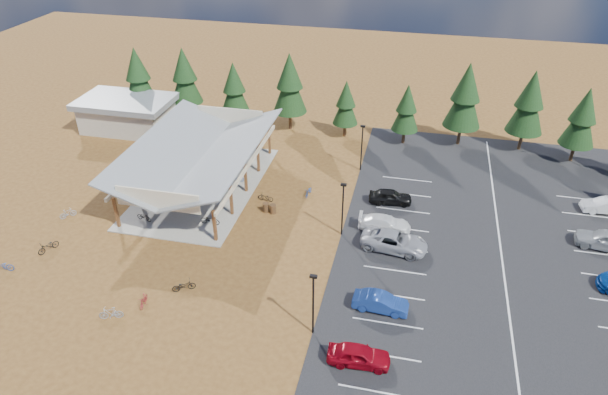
{
  "coord_description": "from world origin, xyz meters",
  "views": [
    {
      "loc": [
        10.46,
        -36.5,
        27.89
      ],
      "look_at": [
        1.0,
        4.69,
        1.61
      ],
      "focal_mm": 32.0,
      "sensor_mm": 36.0,
      "label": 1
    }
  ],
  "objects_px": {
    "lamp_post_2": "(362,145)",
    "lamp_post_0": "(313,300)",
    "outbuilding": "(127,113)",
    "bike_3": "(199,149)",
    "bike_5": "(210,199)",
    "lamp_post_1": "(343,206)",
    "bike_9": "(68,213)",
    "car_4": "(390,197)",
    "bike_8": "(48,246)",
    "bike_10": "(2,266)",
    "trash_bin_1": "(273,209)",
    "trash_bin_0": "(266,207)",
    "bike_14": "(309,192)",
    "bike_7": "(226,161)",
    "bike_0": "(144,217)",
    "car_3": "(385,223)",
    "bike_4": "(210,220)",
    "car_0": "(359,355)",
    "bike_13": "(111,313)",
    "car_1": "(380,302)",
    "bike_11": "(144,301)",
    "car_2": "(394,241)",
    "bike_16": "(266,197)",
    "bike_2": "(175,173)",
    "bike_12": "(184,286)",
    "car_8": "(607,240)",
    "bike_6": "(236,178)",
    "car_9": "(605,206)"
  },
  "relations": [
    {
      "from": "trash_bin_0",
      "to": "bike_10",
      "type": "bearing_deg",
      "value": -144.17
    },
    {
      "from": "trash_bin_1",
      "to": "bike_11",
      "type": "xyz_separation_m",
      "value": [
        -5.92,
        -14.04,
        -0.01
      ]
    },
    {
      "from": "trash_bin_1",
      "to": "bike_9",
      "type": "xyz_separation_m",
      "value": [
        -18.14,
        -4.95,
        0.01
      ]
    },
    {
      "from": "car_8",
      "to": "bike_6",
      "type": "bearing_deg",
      "value": -86.34
    },
    {
      "from": "car_4",
      "to": "bike_11",
      "type": "bearing_deg",
      "value": 131.34
    },
    {
      "from": "lamp_post_0",
      "to": "trash_bin_1",
      "type": "xyz_separation_m",
      "value": [
        -6.8,
        13.92,
        -2.53
      ]
    },
    {
      "from": "car_1",
      "to": "bike_7",
      "type": "bearing_deg",
      "value": 47.76
    },
    {
      "from": "lamp_post_1",
      "to": "bike_5",
      "type": "height_order",
      "value": "lamp_post_1"
    },
    {
      "from": "outbuilding",
      "to": "bike_8",
      "type": "height_order",
      "value": "outbuilding"
    },
    {
      "from": "car_4",
      "to": "outbuilding",
      "type": "bearing_deg",
      "value": 66.45
    },
    {
      "from": "outbuilding",
      "to": "lamp_post_2",
      "type": "height_order",
      "value": "lamp_post_2"
    },
    {
      "from": "car_2",
      "to": "bike_16",
      "type": "bearing_deg",
      "value": 75.91
    },
    {
      "from": "bike_14",
      "to": "bike_7",
      "type": "bearing_deg",
      "value": 165.3
    },
    {
      "from": "bike_9",
      "to": "bike_13",
      "type": "height_order",
      "value": "bike_13"
    },
    {
      "from": "bike_8",
      "to": "car_2",
      "type": "bearing_deg",
      "value": 36.87
    },
    {
      "from": "lamp_post_1",
      "to": "car_9",
      "type": "bearing_deg",
      "value": 21.07
    },
    {
      "from": "trash_bin_0",
      "to": "bike_2",
      "type": "bearing_deg",
      "value": 159.72
    },
    {
      "from": "lamp_post_0",
      "to": "lamp_post_2",
      "type": "bearing_deg",
      "value": 90.0
    },
    {
      "from": "bike_9",
      "to": "car_4",
      "type": "relative_size",
      "value": 0.38
    },
    {
      "from": "bike_9",
      "to": "bike_11",
      "type": "bearing_deg",
      "value": -176.95
    },
    {
      "from": "lamp_post_1",
      "to": "bike_8",
      "type": "bearing_deg",
      "value": -161.41
    },
    {
      "from": "car_2",
      "to": "car_8",
      "type": "relative_size",
      "value": 1.13
    },
    {
      "from": "lamp_post_2",
      "to": "trash_bin_1",
      "type": "relative_size",
      "value": 5.71
    },
    {
      "from": "bike_5",
      "to": "lamp_post_1",
      "type": "bearing_deg",
      "value": -91.95
    },
    {
      "from": "bike_3",
      "to": "trash_bin_1",
      "type": "bearing_deg",
      "value": -131.89
    },
    {
      "from": "trash_bin_1",
      "to": "bike_10",
      "type": "relative_size",
      "value": 0.47
    },
    {
      "from": "car_3",
      "to": "bike_14",
      "type": "bearing_deg",
      "value": 58.67
    },
    {
      "from": "trash_bin_0",
      "to": "bike_14",
      "type": "distance_m",
      "value": 4.97
    },
    {
      "from": "bike_4",
      "to": "car_0",
      "type": "bearing_deg",
      "value": -129.92
    },
    {
      "from": "lamp_post_1",
      "to": "trash_bin_1",
      "type": "xyz_separation_m",
      "value": [
        -6.8,
        1.92,
        -2.53
      ]
    },
    {
      "from": "lamp_post_0",
      "to": "bike_10",
      "type": "height_order",
      "value": "lamp_post_0"
    },
    {
      "from": "trash_bin_1",
      "to": "trash_bin_0",
      "type": "bearing_deg",
      "value": 173.25
    },
    {
      "from": "car_4",
      "to": "trash_bin_0",
      "type": "bearing_deg",
      "value": 103.44
    },
    {
      "from": "car_1",
      "to": "bike_4",
      "type": "bearing_deg",
      "value": 67.66
    },
    {
      "from": "bike_7",
      "to": "bike_16",
      "type": "height_order",
      "value": "bike_7"
    },
    {
      "from": "lamp_post_1",
      "to": "bike_13",
      "type": "bearing_deg",
      "value": -135.85
    },
    {
      "from": "outbuilding",
      "to": "bike_3",
      "type": "bearing_deg",
      "value": -21.66
    },
    {
      "from": "lamp_post_2",
      "to": "lamp_post_0",
      "type": "bearing_deg",
      "value": -90.0
    },
    {
      "from": "outbuilding",
      "to": "car_4",
      "type": "distance_m",
      "value": 34.16
    },
    {
      "from": "lamp_post_2",
      "to": "bike_8",
      "type": "distance_m",
      "value": 30.95
    },
    {
      "from": "car_2",
      "to": "car_8",
      "type": "bearing_deg",
      "value": -69.51
    },
    {
      "from": "bike_8",
      "to": "bike_10",
      "type": "relative_size",
      "value": 0.99
    },
    {
      "from": "bike_10",
      "to": "car_4",
      "type": "distance_m",
      "value": 33.9
    },
    {
      "from": "bike_6",
      "to": "bike_14",
      "type": "height_order",
      "value": "bike_6"
    },
    {
      "from": "bike_0",
      "to": "bike_8",
      "type": "xyz_separation_m",
      "value": [
        -5.74,
        -5.88,
        -0.01
      ]
    },
    {
      "from": "car_2",
      "to": "bike_12",
      "type": "bearing_deg",
      "value": 127.23
    },
    {
      "from": "bike_6",
      "to": "bike_13",
      "type": "distance_m",
      "value": 20.64
    },
    {
      "from": "lamp_post_2",
      "to": "car_3",
      "type": "xyz_separation_m",
      "value": [
        3.59,
        -10.5,
        -2.27
      ]
    },
    {
      "from": "car_2",
      "to": "car_4",
      "type": "distance_m",
      "value": 7.3
    },
    {
      "from": "bike_6",
      "to": "bike_7",
      "type": "height_order",
      "value": "bike_7"
    }
  ]
}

